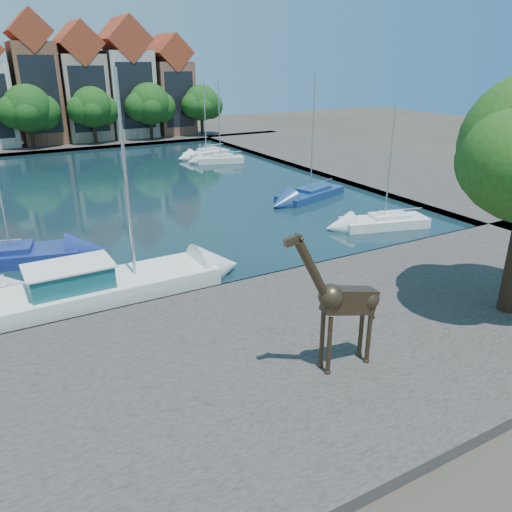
# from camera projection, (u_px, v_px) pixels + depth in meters

# --- Properties ---
(ground) EXTENTS (160.00, 160.00, 0.00)m
(ground) POSITION_uv_depth(u_px,v_px,m) (269.00, 281.00, 27.29)
(ground) COLOR #38332B
(ground) RESTS_ON ground
(water_basin) EXTENTS (38.00, 50.00, 0.08)m
(water_basin) POSITION_uv_depth(u_px,v_px,m) (139.00, 188.00, 46.77)
(water_basin) COLOR black
(water_basin) RESTS_ON ground
(near_quay) EXTENTS (50.00, 14.00, 0.50)m
(near_quay) POSITION_uv_depth(u_px,v_px,m) (351.00, 335.00, 21.52)
(near_quay) COLOR #49433F
(near_quay) RESTS_ON ground
(far_quay) EXTENTS (60.00, 16.00, 0.50)m
(far_quay) POSITION_uv_depth(u_px,v_px,m) (74.00, 141.00, 72.68)
(far_quay) COLOR #49433F
(far_quay) RESTS_ON ground
(right_quay) EXTENTS (14.00, 52.00, 0.50)m
(right_quay) POSITION_uv_depth(u_px,v_px,m) (349.00, 161.00, 58.02)
(right_quay) COLOR #49433F
(right_quay) RESTS_ON ground
(townhouse_center) EXTENTS (5.44, 9.18, 16.93)m
(townhouse_center) POSITION_uv_depth(u_px,v_px,m) (35.00, 83.00, 67.87)
(townhouse_center) COLOR brown
(townhouse_center) RESTS_ON far_quay
(townhouse_east_inner) EXTENTS (5.94, 9.18, 15.79)m
(townhouse_east_inner) POSITION_uv_depth(u_px,v_px,m) (81.00, 86.00, 70.82)
(townhouse_east_inner) COLOR tan
(townhouse_east_inner) RESTS_ON far_quay
(townhouse_east_mid) EXTENTS (6.43, 9.18, 16.65)m
(townhouse_east_mid) POSITION_uv_depth(u_px,v_px,m) (126.00, 83.00, 73.63)
(townhouse_east_mid) COLOR #BCB0A0
(townhouse_east_mid) RESTS_ON far_quay
(townhouse_east_end) EXTENTS (5.44, 9.18, 14.43)m
(townhouse_east_end) POSITION_uv_depth(u_px,v_px,m) (169.00, 89.00, 76.94)
(townhouse_east_end) COLOR brown
(townhouse_east_end) RESTS_ON far_quay
(far_tree_mid_west) EXTENTS (7.80, 6.00, 8.00)m
(far_tree_mid_west) POSITION_uv_depth(u_px,v_px,m) (29.00, 110.00, 63.68)
(far_tree_mid_west) COLOR #332114
(far_tree_mid_west) RESTS_ON far_quay
(far_tree_mid_east) EXTENTS (7.02, 5.40, 7.52)m
(far_tree_mid_east) POSITION_uv_depth(u_px,v_px,m) (93.00, 108.00, 67.36)
(far_tree_mid_east) COLOR #332114
(far_tree_mid_east) RESTS_ON far_quay
(far_tree_east) EXTENTS (7.54, 5.80, 7.84)m
(far_tree_east) POSITION_uv_depth(u_px,v_px,m) (150.00, 105.00, 70.95)
(far_tree_east) COLOR #332114
(far_tree_east) RESTS_ON far_quay
(far_tree_far_east) EXTENTS (6.76, 5.20, 7.36)m
(far_tree_far_east) POSITION_uv_depth(u_px,v_px,m) (202.00, 104.00, 74.63)
(far_tree_far_east) COLOR #332114
(far_tree_far_east) RESTS_ON far_quay
(giraffe_statue) EXTENTS (3.89, 0.79, 5.55)m
(giraffe_statue) POSITION_uv_depth(u_px,v_px,m) (343.00, 301.00, 17.93)
(giraffe_statue) COLOR #3A2B1D
(giraffe_statue) RESTS_ON near_quay
(motorsailer) EXTENTS (10.74, 3.33, 10.95)m
(motorsailer) POSITION_uv_depth(u_px,v_px,m) (104.00, 284.00, 24.79)
(motorsailer) COLOR white
(motorsailer) RESTS_ON water_basin
(sailboat_left_b) EXTENTS (8.00, 4.33, 10.74)m
(sailboat_left_b) POSITION_uv_depth(u_px,v_px,m) (11.00, 254.00, 29.35)
(sailboat_left_b) COLOR navy
(sailboat_left_b) RESTS_ON water_basin
(sailboat_right_a) EXTENTS (6.56, 3.75, 8.55)m
(sailboat_right_a) POSITION_uv_depth(u_px,v_px,m) (384.00, 220.00, 35.77)
(sailboat_right_a) COLOR white
(sailboat_right_a) RESTS_ON water_basin
(sailboat_right_b) EXTENTS (7.34, 4.50, 10.38)m
(sailboat_right_b) POSITION_uv_depth(u_px,v_px,m) (310.00, 192.00, 43.26)
(sailboat_right_b) COLOR navy
(sailboat_right_b) RESTS_ON water_basin
(sailboat_right_c) EXTENTS (5.60, 3.33, 9.04)m
(sailboat_right_c) POSITION_uv_depth(u_px,v_px,m) (220.00, 158.00, 58.08)
(sailboat_right_c) COLOR silver
(sailboat_right_c) RESTS_ON water_basin
(sailboat_right_d) EXTENTS (5.98, 3.14, 8.86)m
(sailboat_right_d) POSITION_uv_depth(u_px,v_px,m) (206.00, 152.00, 61.32)
(sailboat_right_d) COLOR silver
(sailboat_right_d) RESTS_ON water_basin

